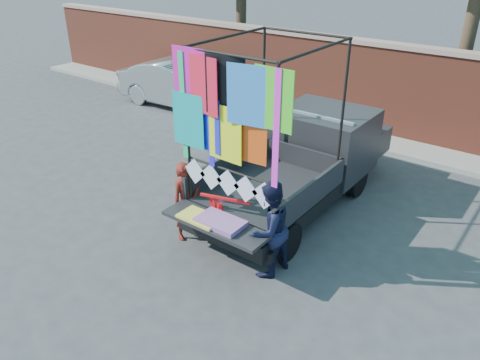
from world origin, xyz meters
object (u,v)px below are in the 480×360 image
Objects in this scene: pickup_truck at (310,158)px; man at (269,229)px; sedan at (182,84)px; woman at (187,201)px.

pickup_truck is 3.33× the size of man.
sedan is 2.67× the size of man.
sedan is (-6.47, 2.93, -0.15)m from pickup_truck.
sedan is at bearing 60.73° from woman.
pickup_truck is 2.95m from woman.
pickup_truck is 7.10m from sedan.
sedan is 7.91m from woman.
man is at bearing -72.47° from woman.
woman is (5.47, -5.71, 0.01)m from sedan.
man reaches higher than sedan.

